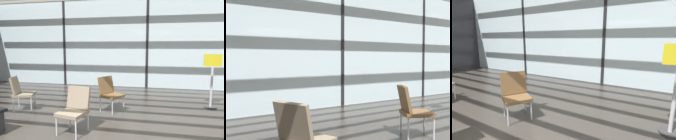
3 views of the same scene
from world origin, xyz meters
TOP-DOWN VIEW (x-y plane):
  - glass_curtain_wall at (0.00, 5.20)m, footprint 14.00×0.08m
  - window_mullion_0 at (-3.50, 5.20)m, footprint 0.10×0.12m
  - window_mullion_1 at (0.00, 5.20)m, footprint 0.10×0.12m
  - parked_airplane at (1.26, 10.78)m, footprint 12.27×4.34m
  - lounge_chair_0 at (-0.80, 1.99)m, footprint 0.70×0.68m
  - lounge_chair_2 at (-3.06, 1.58)m, footprint 0.66×0.63m
  - lounge_chair_4 at (-1.15, 0.58)m, footprint 0.57×0.61m
  - info_sign at (1.81, 2.78)m, footprint 0.44×0.32m

SIDE VIEW (x-z plane):
  - lounge_chair_0 at x=-0.80m, z-range 0.06..0.93m
  - lounge_chair_2 at x=-3.06m, z-range 0.06..0.93m
  - lounge_chair_4 at x=-1.15m, z-range 0.06..0.93m
  - info_sign at x=1.81m, z-range -0.04..1.40m
  - glass_curtain_wall at x=0.00m, z-range 0.00..3.53m
  - window_mullion_0 at x=-3.50m, z-range 0.00..3.53m
  - window_mullion_1 at x=0.00m, z-range 0.00..3.53m
  - parked_airplane at x=1.26m, z-range 0.00..4.34m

